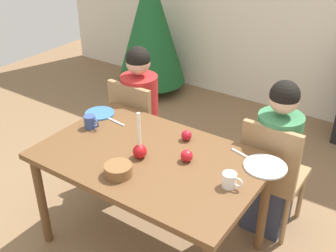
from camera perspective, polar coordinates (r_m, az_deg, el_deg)
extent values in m
plane|color=brown|center=(3.05, -2.20, -15.95)|extent=(7.68, 7.68, 0.00)
cube|color=brown|center=(2.58, -2.50, -4.51)|extent=(1.40, 0.90, 0.04)
cylinder|color=brown|center=(2.96, -17.15, -9.93)|extent=(0.06, 0.06, 0.71)
cylinder|color=brown|center=(3.38, -7.18, -3.28)|extent=(0.06, 0.06, 0.71)
cylinder|color=brown|center=(2.85, 13.14, -11.09)|extent=(0.06, 0.06, 0.71)
cube|color=#99754C|center=(3.51, -3.31, -0.39)|extent=(0.40, 0.40, 0.04)
cube|color=#99754C|center=(3.27, -5.34, 2.04)|extent=(0.40, 0.04, 0.45)
cylinder|color=#99754C|center=(3.66, 0.53, -3.10)|extent=(0.04, 0.04, 0.41)
cylinder|color=#99754C|center=(3.83, -3.71, -1.55)|extent=(0.04, 0.04, 0.41)
cylinder|color=#99754C|center=(3.43, -2.65, -5.62)|extent=(0.04, 0.04, 0.41)
cylinder|color=#99754C|center=(3.61, -7.00, -3.84)|extent=(0.04, 0.04, 0.41)
cube|color=#99754C|center=(3.05, 14.61, -6.54)|extent=(0.40, 0.40, 0.04)
cube|color=#99754C|center=(2.77, 13.88, -4.29)|extent=(0.40, 0.04, 0.45)
cylinder|color=#99754C|center=(3.28, 17.99, -9.14)|extent=(0.04, 0.04, 0.41)
cylinder|color=#99754C|center=(3.35, 12.48, -7.32)|extent=(0.04, 0.04, 0.41)
cylinder|color=#99754C|center=(3.02, 15.92, -12.61)|extent=(0.04, 0.04, 0.41)
cylinder|color=#99754C|center=(3.10, 9.96, -10.51)|extent=(0.04, 0.04, 0.41)
cube|color=#33384C|center=(3.58, -3.70, -3.56)|extent=(0.28, 0.28, 0.45)
cylinder|color=#AD2323|center=(3.35, -3.95, 3.12)|extent=(0.30, 0.30, 0.48)
sphere|color=tan|center=(3.21, -4.17, 8.81)|extent=(0.19, 0.19, 0.19)
sphere|color=black|center=(3.20, -4.19, 9.32)|extent=(0.19, 0.19, 0.19)
cube|color=#33384C|center=(3.13, 13.80, -10.04)|extent=(0.28, 0.28, 0.45)
cylinder|color=#387A4C|center=(2.86, 14.89, -2.82)|extent=(0.30, 0.30, 0.48)
sphere|color=tan|center=(2.70, 15.85, 3.57)|extent=(0.19, 0.19, 0.19)
sphere|color=black|center=(2.68, 15.93, 4.15)|extent=(0.19, 0.19, 0.19)
cylinder|color=brown|center=(5.22, -2.28, 5.69)|extent=(0.08, 0.08, 0.14)
cone|color=#195628|center=(4.96, -2.45, 13.75)|extent=(0.84, 0.84, 1.38)
sphere|color=red|center=(2.54, -3.94, -3.52)|extent=(0.09, 0.09, 0.09)
cylinder|color=#EFE5C6|center=(2.45, -4.06, -0.46)|extent=(0.02, 0.02, 0.22)
cylinder|color=teal|center=(3.09, -9.47, 1.76)|extent=(0.22, 0.22, 0.01)
cylinder|color=silver|center=(2.53, 13.37, -5.50)|extent=(0.26, 0.26, 0.01)
cylinder|color=#33477F|center=(2.90, -10.80, 0.57)|extent=(0.08, 0.08, 0.09)
torus|color=#33477F|center=(2.87, -10.05, 0.36)|extent=(0.06, 0.01, 0.06)
cylinder|color=white|center=(2.32, 8.50, -7.44)|extent=(0.08, 0.08, 0.09)
torus|color=white|center=(2.30, 9.68, -7.77)|extent=(0.06, 0.01, 0.06)
cube|color=silver|center=(2.97, -7.32, 0.62)|extent=(0.18, 0.04, 0.01)
cube|color=silver|center=(2.61, 10.36, -3.97)|extent=(0.18, 0.06, 0.01)
cylinder|color=brown|center=(2.40, -6.93, -6.09)|extent=(0.16, 0.16, 0.07)
sphere|color=#AD1422|center=(2.71, 2.59, -1.33)|extent=(0.07, 0.07, 0.07)
sphere|color=red|center=(2.50, 2.62, -4.16)|extent=(0.08, 0.08, 0.08)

